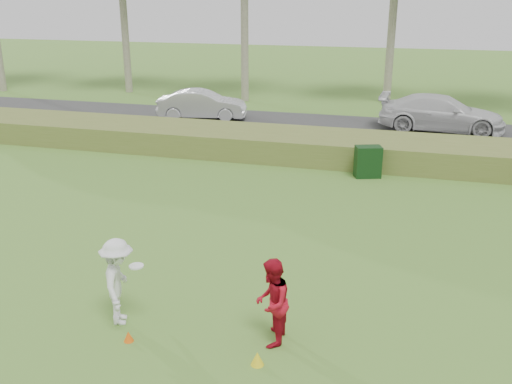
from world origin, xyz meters
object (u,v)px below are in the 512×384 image
(player_white, at_px, (118,282))
(cone_orange, at_px, (129,336))
(player_red, at_px, (272,302))
(cone_yellow, at_px, (257,358))
(utility_cabinet, at_px, (368,162))
(car_mid, at_px, (202,105))
(car_right, at_px, (441,113))

(player_white, relative_size, cone_orange, 8.57)
(player_white, xyz_separation_m, cone_orange, (0.44, -0.57, -0.75))
(player_white, xyz_separation_m, player_red, (2.94, 0.10, -0.04))
(player_red, relative_size, cone_orange, 8.20)
(cone_orange, height_order, cone_yellow, cone_yellow)
(cone_orange, xyz_separation_m, utility_cabinet, (3.24, 11.06, 0.44))
(car_mid, bearing_deg, cone_yellow, -168.49)
(cone_orange, bearing_deg, player_white, 128.20)
(car_mid, relative_size, car_right, 0.79)
(player_white, distance_m, cone_orange, 1.04)
(player_red, distance_m, car_mid, 19.26)
(player_red, xyz_separation_m, car_mid, (-7.97, 17.54, -0.04))
(player_red, bearing_deg, car_right, 166.28)
(cone_yellow, distance_m, car_right, 19.07)
(cone_yellow, height_order, car_right, car_right)
(player_red, relative_size, car_mid, 0.38)
(cone_orange, bearing_deg, utility_cabinet, 73.67)
(player_red, xyz_separation_m, cone_orange, (-2.49, -0.67, -0.71))
(cone_yellow, height_order, utility_cabinet, utility_cabinet)
(car_right, bearing_deg, cone_yellow, 172.39)
(cone_orange, distance_m, car_right, 19.61)
(player_white, relative_size, utility_cabinet, 1.58)
(utility_cabinet, bearing_deg, car_mid, 121.48)
(cone_yellow, relative_size, utility_cabinet, 0.23)
(cone_yellow, bearing_deg, player_white, 168.10)
(cone_yellow, xyz_separation_m, utility_cabinet, (0.81, 11.10, 0.41))
(player_white, relative_size, car_mid, 0.39)
(cone_orange, bearing_deg, player_red, 14.95)
(cone_yellow, xyz_separation_m, car_right, (3.35, 18.76, 0.73))
(cone_orange, relative_size, car_right, 0.04)
(player_white, distance_m, cone_yellow, 3.02)
(cone_yellow, bearing_deg, car_mid, 113.42)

